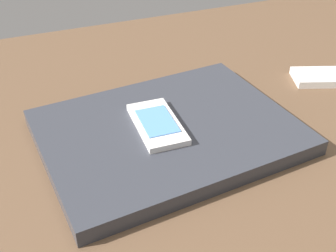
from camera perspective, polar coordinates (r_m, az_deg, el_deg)
desk_surface at (r=62.17cm, az=4.60°, el=0.21°), size 120.00×80.00×3.00cm
laptop_closed at (r=56.04cm, az=-0.00°, el=-0.78°), size 34.32×27.08×2.13cm
cell_phone_on_laptop at (r=54.94cm, az=-1.48°, el=0.32°), size 5.79×10.79×0.96cm
cell_phone_on_desk at (r=74.71cm, az=20.55°, el=6.22°), size 11.93×8.90×1.33cm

